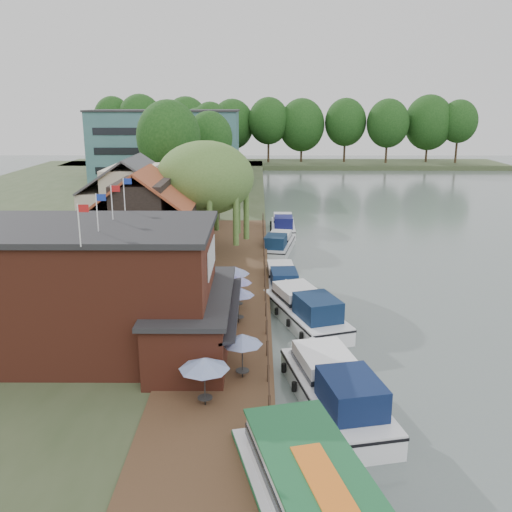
{
  "coord_description": "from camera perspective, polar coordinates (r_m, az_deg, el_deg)",
  "views": [
    {
      "loc": [
        -5.78,
        -30.93,
        14.7
      ],
      "look_at": [
        -6.0,
        12.0,
        3.0
      ],
      "focal_mm": 40.0,
      "sensor_mm": 36.0,
      "label": 1
    }
  ],
  "objects": [
    {
      "name": "ground",
      "position": [
        34.73,
        10.0,
        -10.05
      ],
      "size": [
        260.0,
        260.0,
        0.0
      ],
      "primitive_type": "plane",
      "color": "slate",
      "rests_on": "ground"
    },
    {
      "name": "land_bank",
      "position": [
        71.66,
        -19.49,
        2.93
      ],
      "size": [
        50.0,
        140.0,
        1.0
      ],
      "primitive_type": "cube",
      "color": "#384728",
      "rests_on": "ground"
    },
    {
      "name": "quay_deck",
      "position": [
        43.2,
        -2.67,
        -3.19
      ],
      "size": [
        6.0,
        50.0,
        0.1
      ],
      "primitive_type": "cube",
      "color": "#47301E",
      "rests_on": "land_bank"
    },
    {
      "name": "quay_rail",
      "position": [
        43.48,
        0.91,
        -2.43
      ],
      "size": [
        0.2,
        49.0,
        1.0
      ],
      "primitive_type": null,
      "color": "black",
      "rests_on": "land_bank"
    },
    {
      "name": "pub",
      "position": [
        32.62,
        -14.34,
        -3.19
      ],
      "size": [
        20.0,
        11.0,
        7.3
      ],
      "primitive_type": null,
      "color": "maroon",
      "rests_on": "land_bank"
    },
    {
      "name": "hotel_block",
      "position": [
        102.5,
        -8.97,
        10.84
      ],
      "size": [
        25.4,
        12.4,
        12.3
      ],
      "primitive_type": null,
      "color": "#38666B",
      "rests_on": "land_bank"
    },
    {
      "name": "cottage_a",
      "position": [
        46.83,
        -11.09,
        3.32
      ],
      "size": [
        8.6,
        7.6,
        8.5
      ],
      "primitive_type": null,
      "color": "black",
      "rests_on": "land_bank"
    },
    {
      "name": "cottage_b",
      "position": [
        57.06,
        -12.13,
        5.37
      ],
      "size": [
        9.6,
        8.6,
        8.5
      ],
      "primitive_type": null,
      "color": "beige",
      "rests_on": "land_bank"
    },
    {
      "name": "cottage_c",
      "position": [
        65.14,
        -7.01,
        6.79
      ],
      "size": [
        7.6,
        7.6,
        8.5
      ],
      "primitive_type": null,
      "color": "black",
      "rests_on": "land_bank"
    },
    {
      "name": "willow",
      "position": [
        50.86,
        -5.06,
        5.58
      ],
      "size": [
        8.6,
        8.6,
        10.43
      ],
      "primitive_type": null,
      "color": "#476B2D",
      "rests_on": "land_bank"
    },
    {
      "name": "umbrella_0",
      "position": [
        26.82,
        -5.16,
        -12.39
      ],
      "size": [
        2.36,
        2.36,
        2.38
      ],
      "primitive_type": null,
      "color": "navy",
      "rests_on": "quay_deck"
    },
    {
      "name": "umbrella_1",
      "position": [
        29.17,
        -1.37,
        -9.94
      ],
      "size": [
        2.09,
        2.09,
        2.38
      ],
      "primitive_type": null,
      "color": "navy",
      "rests_on": "quay_deck"
    },
    {
      "name": "umbrella_2",
      "position": [
        36.06,
        -1.78,
        -4.9
      ],
      "size": [
        2.06,
        2.06,
        2.38
      ],
      "primitive_type": null,
      "color": "navy",
      "rests_on": "quay_deck"
    },
    {
      "name": "umbrella_3",
      "position": [
        38.42,
        -1.85,
        -3.61
      ],
      "size": [
        1.94,
        1.94,
        2.38
      ],
      "primitive_type": null,
      "color": "navy",
      "rests_on": "quay_deck"
    },
    {
      "name": "umbrella_4",
      "position": [
        40.43,
        -2.22,
        -2.65
      ],
      "size": [
        2.25,
        2.25,
        2.38
      ],
      "primitive_type": null,
      "color": "navy",
      "rests_on": "quay_deck"
    },
    {
      "name": "cruiser_0",
      "position": [
        28.82,
        7.95,
        -12.54
      ],
      "size": [
        5.67,
        11.36,
        2.67
      ],
      "primitive_type": null,
      "rotation": [
        0.0,
        0.0,
        0.21
      ],
      "color": "white",
      "rests_on": "ground"
    },
    {
      "name": "cruiser_1",
      "position": [
        38.94,
        4.97,
        -5.0
      ],
      "size": [
        6.46,
        10.88,
        2.53
      ],
      "primitive_type": null,
      "rotation": [
        0.0,
        0.0,
        0.32
      ],
      "color": "white",
      "rests_on": "ground"
    },
    {
      "name": "cruiser_2",
      "position": [
        45.58,
        2.63,
        -2.17
      ],
      "size": [
        3.37,
        9.12,
        2.14
      ],
      "primitive_type": null,
      "rotation": [
        0.0,
        0.0,
        0.05
      ],
      "color": "white",
      "rests_on": "ground"
    },
    {
      "name": "cruiser_3",
      "position": [
        57.03,
        2.23,
        1.39
      ],
      "size": [
        4.44,
        9.26,
        2.11
      ],
      "primitive_type": null,
      "rotation": [
        0.0,
        0.0,
        -0.18
      ],
      "color": "silver",
      "rests_on": "ground"
    },
    {
      "name": "cruiser_4",
      "position": [
        65.73,
        2.73,
        3.3
      ],
      "size": [
        3.19,
        9.36,
        2.23
      ],
      "primitive_type": null,
      "rotation": [
        0.0,
        0.0,
        -0.02
      ],
      "color": "white",
      "rests_on": "ground"
    },
    {
      "name": "swan",
      "position": [
        24.38,
        3.48,
        -21.22
      ],
      "size": [
        0.44,
        0.44,
        0.44
      ],
      "primitive_type": "sphere",
      "color": "white",
      "rests_on": "ground"
    },
    {
      "name": "bank_tree_0",
      "position": [
        73.75,
        -8.66,
        9.84
      ],
      "size": [
        8.01,
        8.01,
        13.94
      ],
      "primitive_type": null,
      "color": "#143811",
      "rests_on": "land_bank"
    },
    {
      "name": "bank_tree_1",
      "position": [
        80.88,
        -4.64,
        9.89
      ],
      "size": [
        6.41,
        6.41,
        12.44
      ],
      "primitive_type": null,
      "color": "#143811",
      "rests_on": "land_bank"
    },
    {
      "name": "bank_tree_2",
      "position": [
        88.37,
        -5.06,
        9.94
      ],
      "size": [
        7.41,
        7.41,
        11.24
      ],
      "primitive_type": null,
      "color": "#143811",
      "rests_on": "land_bank"
    },
    {
      "name": "bank_tree_3",
      "position": [
        111.32,
        -4.57,
        11.65
      ],
      "size": [
        6.92,
        6.92,
        13.63
      ],
      "primitive_type": null,
      "color": "#143811",
      "rests_on": "land_bank"
    },
    {
      "name": "bank_tree_4",
      "position": [
        119.49,
        -5.15,
        11.35
      ],
      "size": [
        8.58,
        8.58,
        11.43
      ],
      "primitive_type": null,
      "color": "#143811",
      "rests_on": "land_bank"
    },
    {
      "name": "bank_tree_5",
      "position": [
        126.68,
        -5.75,
        11.78
      ],
      "size": [
        8.01,
        8.01,
        12.4
      ],
      "primitive_type": null,
      "color": "#143811",
      "rests_on": "land_bank"
    }
  ]
}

